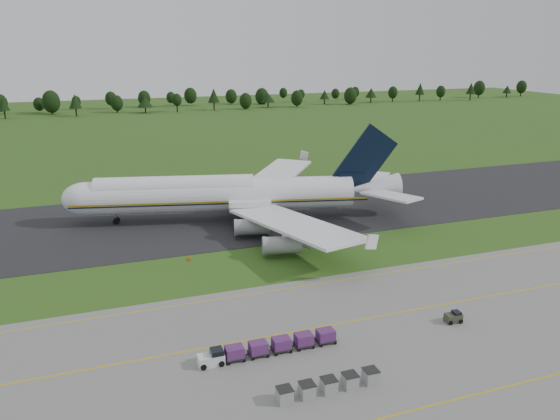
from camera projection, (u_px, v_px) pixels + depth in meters
name	position (u px, v px, depth m)	size (l,w,h in m)	color
ground	(260.00, 265.00, 87.98)	(600.00, 600.00, 0.00)	#2B5018
apron	(358.00, 382.00, 57.34)	(300.00, 52.00, 0.06)	slate
taxiway	(219.00, 216.00, 113.20)	(300.00, 40.00, 0.08)	black
apron_markings	(330.00, 348.00, 63.65)	(300.00, 30.20, 0.01)	gold
tree_line	(114.00, 102.00, 281.35)	(529.11, 21.99, 11.64)	black
aircraft	(228.00, 194.00, 109.02)	(68.34, 64.58, 19.12)	white
baggage_train	(267.00, 347.00, 62.25)	(16.43, 1.74, 1.68)	silver
utility_cart	(453.00, 318.00, 69.53)	(2.15, 1.45, 1.14)	#343928
uld_row	(329.00, 385.00, 55.48)	(11.13, 1.53, 1.51)	gray
edge_markers	(264.00, 249.00, 93.83)	(26.48, 0.30, 0.60)	#E04207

